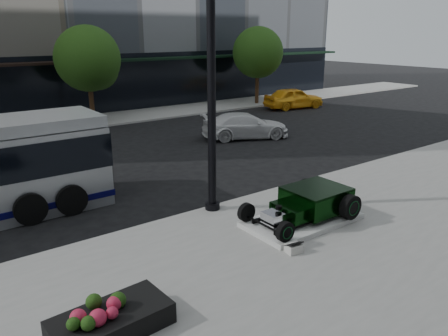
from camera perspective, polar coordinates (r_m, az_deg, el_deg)
ground at (r=15.98m, az=-3.57°, el=-2.47°), size 120.00×120.00×0.00m
sidewalk_far at (r=28.37m, az=-19.27°, el=5.54°), size 70.00×4.00×0.12m
street_trees at (r=27.39m, az=-17.11°, el=13.20°), size 29.80×3.80×5.70m
display_plinth at (r=12.94m, az=10.13°, el=-6.71°), size 3.40×1.80×0.15m
hot_rod at (r=12.98m, az=11.27°, el=-4.30°), size 3.22×2.00×0.81m
info_plaque at (r=11.25m, az=9.11°, el=-10.23°), size 0.44×0.35×0.31m
lamppost at (r=12.74m, az=-1.65°, el=10.76°), size 0.46×0.46×8.28m
flower_planter at (r=8.71m, az=-14.53°, el=-18.67°), size 2.21×1.21×0.70m
white_sedan at (r=23.18m, az=2.82°, el=5.54°), size 4.95×3.53×1.33m
yellow_taxi at (r=32.78m, az=9.09°, el=9.02°), size 4.72×2.54×1.52m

